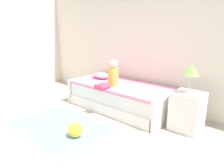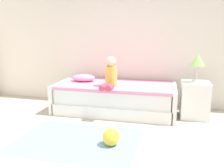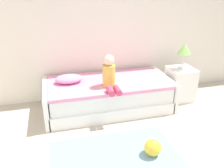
{
  "view_description": "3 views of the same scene",
  "coord_description": "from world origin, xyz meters",
  "px_view_note": "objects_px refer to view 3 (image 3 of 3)",
  "views": [
    {
      "loc": [
        1.7,
        -0.92,
        1.5
      ],
      "look_at": [
        -0.68,
        1.75,
        0.55
      ],
      "focal_mm": 31.75,
      "sensor_mm": 36.0,
      "label": 1
    },
    {
      "loc": [
        0.2,
        -1.93,
        1.35
      ],
      "look_at": [
        -0.68,
        1.75,
        0.55
      ],
      "focal_mm": 37.27,
      "sensor_mm": 36.0,
      "label": 2
    },
    {
      "loc": [
        -1.52,
        -1.47,
        2.0
      ],
      "look_at": [
        -0.68,
        1.75,
        0.55
      ],
      "focal_mm": 37.43,
      "sensor_mm": 36.0,
      "label": 3
    }
  ],
  "objects_px": {
    "table_lamp": "(184,50)",
    "pillow": "(69,79)",
    "nightstand": "(180,84)",
    "toy_ball": "(153,147)",
    "child_figure": "(110,74)",
    "bed": "(108,95)"
  },
  "relations": [
    {
      "from": "nightstand",
      "to": "table_lamp",
      "type": "xyz_separation_m",
      "value": [
        0.0,
        0.0,
        0.64
      ]
    },
    {
      "from": "nightstand",
      "to": "table_lamp",
      "type": "height_order",
      "value": "table_lamp"
    },
    {
      "from": "table_lamp",
      "to": "pillow",
      "type": "distance_m",
      "value": 2.02
    },
    {
      "from": "table_lamp",
      "to": "child_figure",
      "type": "relative_size",
      "value": 0.88
    },
    {
      "from": "table_lamp",
      "to": "child_figure",
      "type": "bearing_deg",
      "value": -170.88
    },
    {
      "from": "nightstand",
      "to": "pillow",
      "type": "height_order",
      "value": "pillow"
    },
    {
      "from": "child_figure",
      "to": "toy_ball",
      "type": "bearing_deg",
      "value": -75.75
    },
    {
      "from": "toy_ball",
      "to": "child_figure",
      "type": "bearing_deg",
      "value": 104.25
    },
    {
      "from": "bed",
      "to": "child_figure",
      "type": "bearing_deg",
      "value": -97.92
    },
    {
      "from": "child_figure",
      "to": "pillow",
      "type": "height_order",
      "value": "child_figure"
    },
    {
      "from": "table_lamp",
      "to": "pillow",
      "type": "xyz_separation_m",
      "value": [
        -1.98,
        0.11,
        -0.37
      ]
    },
    {
      "from": "table_lamp",
      "to": "nightstand",
      "type": "bearing_deg",
      "value": 0.0
    },
    {
      "from": "nightstand",
      "to": "child_figure",
      "type": "bearing_deg",
      "value": -170.88
    },
    {
      "from": "nightstand",
      "to": "pillow",
      "type": "relative_size",
      "value": 1.36
    },
    {
      "from": "table_lamp",
      "to": "pillow",
      "type": "relative_size",
      "value": 1.02
    },
    {
      "from": "bed",
      "to": "pillow",
      "type": "relative_size",
      "value": 4.8
    },
    {
      "from": "nightstand",
      "to": "toy_ball",
      "type": "xyz_separation_m",
      "value": [
        -1.1,
        -1.32,
        -0.19
      ]
    },
    {
      "from": "nightstand",
      "to": "child_figure",
      "type": "height_order",
      "value": "child_figure"
    },
    {
      "from": "child_figure",
      "to": "pillow",
      "type": "distance_m",
      "value": 0.7
    },
    {
      "from": "child_figure",
      "to": "nightstand",
      "type": "bearing_deg",
      "value": 9.12
    },
    {
      "from": "nightstand",
      "to": "toy_ball",
      "type": "distance_m",
      "value": 1.73
    },
    {
      "from": "child_figure",
      "to": "toy_ball",
      "type": "relative_size",
      "value": 2.34
    }
  ]
}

